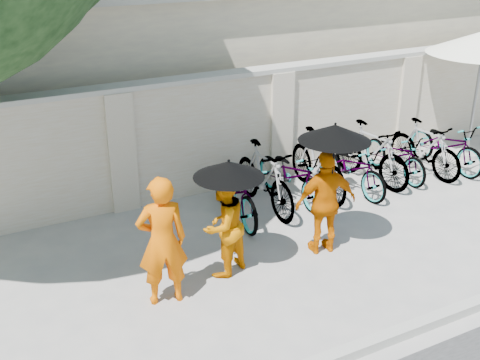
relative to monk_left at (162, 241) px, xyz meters
name	(u,v)px	position (x,y,z in m)	size (l,w,h in m)	color
ground	(270,282)	(1.39, -0.27, -0.85)	(80.00, 80.00, 0.00)	#ABA59C
kerb	(348,353)	(1.39, -1.97, -0.79)	(40.00, 0.16, 0.12)	#A2A299
compound_wall	(228,132)	(2.39, 2.93, 0.15)	(20.00, 0.30, 2.00)	beige
building_behind	(193,55)	(3.39, 6.73, 0.75)	(14.00, 6.00, 3.20)	beige
monk_left	(162,241)	(0.00, 0.00, 0.00)	(0.62, 0.41, 1.70)	#EA6100
monk_center	(223,225)	(0.95, 0.25, -0.13)	(0.70, 0.55, 1.44)	#D37000
parasol_center	(229,169)	(1.00, 0.17, 0.70)	(0.92, 0.92, 0.84)	black
monk_right	(326,203)	(2.51, 0.11, -0.08)	(0.91, 0.38, 1.55)	#C95C00
parasol_right	(335,133)	(2.53, 0.03, 0.98)	(0.99, 0.99, 1.07)	black
bike_0	(235,190)	(1.86, 1.66, -0.37)	(0.64, 1.84, 0.97)	gray
bike_1	(264,178)	(2.44, 1.73, -0.29)	(0.53, 1.87, 1.12)	gray
bike_2	(292,175)	(3.01, 1.78, -0.37)	(0.64, 1.85, 0.97)	gray
bike_3	(318,163)	(3.59, 1.85, -0.29)	(0.53, 1.88, 1.13)	gray
bike_4	(352,168)	(4.16, 1.63, -0.40)	(0.60, 1.73, 0.91)	gray
bike_5	(371,153)	(4.74, 1.82, -0.29)	(0.52, 1.85, 1.11)	gray
bike_6	(396,154)	(5.31, 1.80, -0.40)	(0.59, 1.70, 0.89)	gray
bike_7	(425,148)	(5.89, 1.66, -0.34)	(0.48, 1.71, 1.03)	gray
bike_8	(446,145)	(6.46, 1.68, -0.37)	(0.63, 1.81, 0.95)	gray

